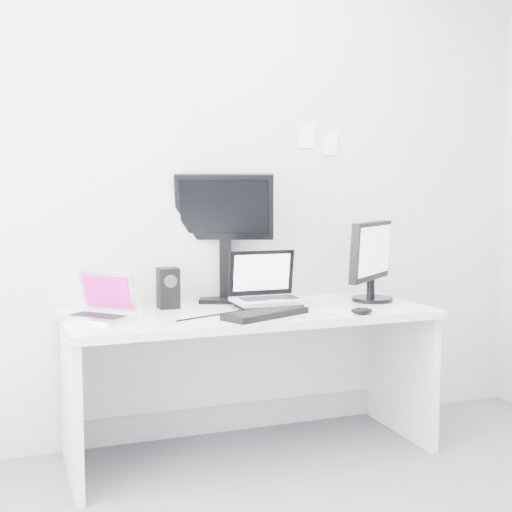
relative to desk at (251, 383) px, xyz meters
The scene contains 11 objects.
back_wall 1.05m from the desk, 90.00° to the left, with size 3.60×3.60×0.00m, color #BABCBE.
desk is the anchor object (origin of this frame).
macbook 0.89m from the desk, behind, with size 0.30×0.23×0.23m, color silver.
speaker 0.63m from the desk, 150.98° to the left, with size 0.10×0.10×0.20m, color black.
dell_laptop 0.52m from the desk, 11.29° to the left, with size 0.35×0.27×0.29m, color #AAACB0.
rear_monitor 0.77m from the desk, 97.28° to the left, with size 0.51×0.18×0.70m, color black.
samsung_monitor 0.92m from the desk, ahead, with size 0.48×0.22×0.44m, color black.
keyboard 0.42m from the desk, 88.57° to the right, with size 0.43×0.15×0.03m, color black.
mouse 0.66m from the desk, 32.72° to the right, with size 0.10×0.07×0.03m, color black.
wall_note_0 1.38m from the desk, 37.40° to the left, with size 0.10×0.00×0.14m, color white.
wall_note_1 1.40m from the desk, 29.83° to the left, with size 0.09×0.00×0.13m, color white.
Camera 1 is at (-1.14, -1.91, 1.32)m, focal length 48.46 mm.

